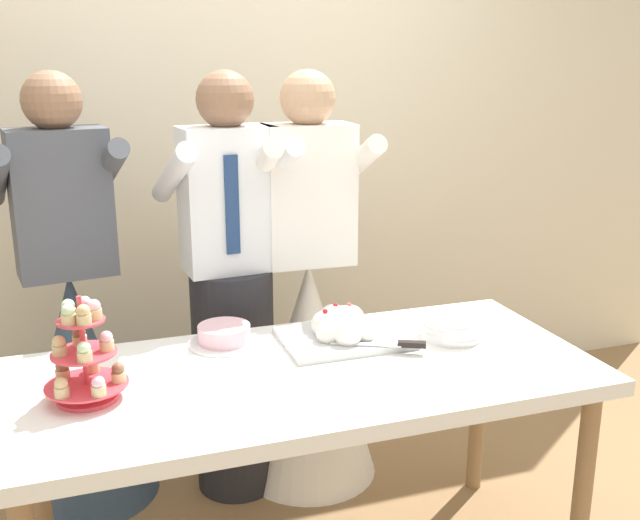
{
  "coord_description": "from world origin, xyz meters",
  "views": [
    {
      "loc": [
        -0.63,
        -1.98,
        1.7
      ],
      "look_at": [
        0.1,
        0.15,
        1.07
      ],
      "focal_mm": 41.11,
      "sensor_mm": 36.0,
      "label": 1
    }
  ],
  "objects_px": {
    "plate_stack": "(452,327)",
    "person_guest": "(76,358)",
    "dessert_table": "(306,391)",
    "cupcake_stand": "(84,358)",
    "round_cake": "(224,336)",
    "person_bride": "(309,342)",
    "person_groom": "(232,312)",
    "main_cake_tray": "(343,329)"
  },
  "relations": [
    {
      "from": "plate_stack",
      "to": "person_guest",
      "type": "xyz_separation_m",
      "value": [
        -1.23,
        0.7,
        -0.23
      ]
    },
    {
      "from": "dessert_table",
      "to": "cupcake_stand",
      "type": "height_order",
      "value": "cupcake_stand"
    },
    {
      "from": "round_cake",
      "to": "person_bride",
      "type": "relative_size",
      "value": 0.14
    },
    {
      "from": "person_groom",
      "to": "person_bride",
      "type": "xyz_separation_m",
      "value": [
        0.31,
        -0.0,
        -0.16
      ]
    },
    {
      "from": "main_cake_tray",
      "to": "plate_stack",
      "type": "height_order",
      "value": "main_cake_tray"
    },
    {
      "from": "main_cake_tray",
      "to": "round_cake",
      "type": "xyz_separation_m",
      "value": [
        -0.39,
        0.1,
        -0.01
      ]
    },
    {
      "from": "main_cake_tray",
      "to": "person_guest",
      "type": "xyz_separation_m",
      "value": [
        -0.87,
        0.61,
        -0.24
      ]
    },
    {
      "from": "main_cake_tray",
      "to": "dessert_table",
      "type": "bearing_deg",
      "value": -136.56
    },
    {
      "from": "round_cake",
      "to": "person_guest",
      "type": "height_order",
      "value": "person_guest"
    },
    {
      "from": "main_cake_tray",
      "to": "person_bride",
      "type": "bearing_deg",
      "value": 85.96
    },
    {
      "from": "dessert_table",
      "to": "person_bride",
      "type": "height_order",
      "value": "person_bride"
    },
    {
      "from": "person_groom",
      "to": "main_cake_tray",
      "type": "bearing_deg",
      "value": -59.98
    },
    {
      "from": "main_cake_tray",
      "to": "round_cake",
      "type": "bearing_deg",
      "value": 165.27
    },
    {
      "from": "cupcake_stand",
      "to": "person_bride",
      "type": "bearing_deg",
      "value": 37.48
    },
    {
      "from": "main_cake_tray",
      "to": "round_cake",
      "type": "distance_m",
      "value": 0.4
    },
    {
      "from": "person_groom",
      "to": "cupcake_stand",
      "type": "bearing_deg",
      "value": -129.8
    },
    {
      "from": "cupcake_stand",
      "to": "dessert_table",
      "type": "bearing_deg",
      "value": 0.43
    },
    {
      "from": "cupcake_stand",
      "to": "person_guest",
      "type": "bearing_deg",
      "value": 92.35
    },
    {
      "from": "dessert_table",
      "to": "main_cake_tray",
      "type": "xyz_separation_m",
      "value": [
        0.19,
        0.18,
        0.12
      ]
    },
    {
      "from": "plate_stack",
      "to": "round_cake",
      "type": "relative_size",
      "value": 0.87
    },
    {
      "from": "dessert_table",
      "to": "round_cake",
      "type": "distance_m",
      "value": 0.36
    },
    {
      "from": "plate_stack",
      "to": "person_groom",
      "type": "relative_size",
      "value": 0.13
    },
    {
      "from": "round_cake",
      "to": "person_groom",
      "type": "relative_size",
      "value": 0.14
    },
    {
      "from": "dessert_table",
      "to": "cupcake_stand",
      "type": "relative_size",
      "value": 5.9
    },
    {
      "from": "person_bride",
      "to": "round_cake",
      "type": "bearing_deg",
      "value": -137.88
    },
    {
      "from": "main_cake_tray",
      "to": "plate_stack",
      "type": "distance_m",
      "value": 0.37
    },
    {
      "from": "dessert_table",
      "to": "plate_stack",
      "type": "distance_m",
      "value": 0.57
    },
    {
      "from": "person_groom",
      "to": "person_bride",
      "type": "relative_size",
      "value": 1.0
    },
    {
      "from": "plate_stack",
      "to": "person_groom",
      "type": "distance_m",
      "value": 0.86
    },
    {
      "from": "dessert_table",
      "to": "person_bride",
      "type": "distance_m",
      "value": 0.71
    },
    {
      "from": "dessert_table",
      "to": "cupcake_stand",
      "type": "distance_m",
      "value": 0.67
    },
    {
      "from": "main_cake_tray",
      "to": "person_guest",
      "type": "bearing_deg",
      "value": 144.76
    },
    {
      "from": "cupcake_stand",
      "to": "person_guest",
      "type": "relative_size",
      "value": 0.18
    },
    {
      "from": "dessert_table",
      "to": "person_guest",
      "type": "relative_size",
      "value": 1.08
    },
    {
      "from": "cupcake_stand",
      "to": "person_groom",
      "type": "bearing_deg",
      "value": 50.2
    },
    {
      "from": "main_cake_tray",
      "to": "person_groom",
      "type": "height_order",
      "value": "person_groom"
    },
    {
      "from": "dessert_table",
      "to": "person_bride",
      "type": "xyz_separation_m",
      "value": [
        0.22,
        0.66,
        -0.12
      ]
    },
    {
      "from": "person_bride",
      "to": "cupcake_stand",
      "type": "bearing_deg",
      "value": -142.52
    },
    {
      "from": "dessert_table",
      "to": "person_groom",
      "type": "xyz_separation_m",
      "value": [
        -0.09,
        0.66,
        0.05
      ]
    },
    {
      "from": "person_bride",
      "to": "plate_stack",
      "type": "bearing_deg",
      "value": -60.34
    },
    {
      "from": "dessert_table",
      "to": "cupcake_stand",
      "type": "bearing_deg",
      "value": -179.57
    },
    {
      "from": "plate_stack",
      "to": "person_groom",
      "type": "height_order",
      "value": "person_groom"
    }
  ]
}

